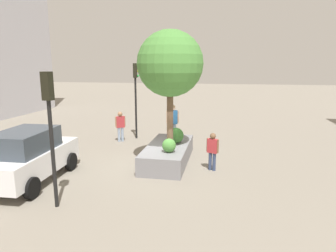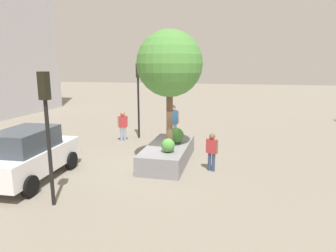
# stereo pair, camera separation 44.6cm
# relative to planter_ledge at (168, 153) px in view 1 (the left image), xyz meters

# --- Properties ---
(ground_plane) EXTENTS (120.00, 120.00, 0.00)m
(ground_plane) POSITION_rel_planter_ledge_xyz_m (-0.60, 0.30, -0.41)
(ground_plane) COLOR gray
(planter_ledge) EXTENTS (4.43, 1.86, 0.83)m
(planter_ledge) POSITION_rel_planter_ledge_xyz_m (0.00, 0.00, 0.00)
(planter_ledge) COLOR gray
(planter_ledge) RESTS_ON ground
(plaza_tree) EXTENTS (2.82, 2.82, 5.12)m
(plaza_tree) POSITION_rel_planter_ledge_xyz_m (-0.57, -0.20, 4.10)
(plaza_tree) COLOR brown
(plaza_tree) RESTS_ON planter_ledge
(boxwood_shrub) EXTENTS (0.74, 0.74, 0.74)m
(boxwood_shrub) POSITION_rel_planter_ledge_xyz_m (0.41, -0.31, 0.78)
(boxwood_shrub) COLOR #3D7A33
(boxwood_shrub) RESTS_ON planter_ledge
(hedge_clump) EXTENTS (0.59, 0.59, 0.59)m
(hedge_clump) POSITION_rel_planter_ledge_xyz_m (-1.13, -0.26, 0.71)
(hedge_clump) COLOR #4C8C3D
(hedge_clump) RESTS_ON planter_ledge
(skateboard) EXTENTS (0.25, 0.81, 0.07)m
(skateboard) POSITION_rel_planter_ledge_xyz_m (0.57, -0.11, 0.47)
(skateboard) COLOR black
(skateboard) RESTS_ON planter_ledge
(skateboarder) EXTENTS (0.27, 0.58, 1.74)m
(skateboarder) POSITION_rel_planter_ledge_xyz_m (0.57, -0.11, 1.49)
(skateboarder) COLOR #8C9EB7
(skateboarder) RESTS_ON skateboard
(police_car) EXTENTS (4.55, 2.24, 2.08)m
(police_car) POSITION_rel_planter_ledge_xyz_m (-3.41, 4.81, 0.65)
(police_car) COLOR white
(police_car) RESTS_ON ground
(traffic_light_corner) EXTENTS (0.35, 0.37, 4.58)m
(traffic_light_corner) POSITION_rel_planter_ledge_xyz_m (4.20, 2.79, 2.71)
(traffic_light_corner) COLOR black
(traffic_light_corner) RESTS_ON ground
(traffic_light_median) EXTENTS (0.36, 0.31, 4.29)m
(traffic_light_median) POSITION_rel_planter_ledge_xyz_m (-5.10, 2.68, 2.53)
(traffic_light_median) COLOR black
(traffic_light_median) RESTS_ON ground
(pedestrian_crossing) EXTENTS (0.34, 0.53, 1.65)m
(pedestrian_crossing) POSITION_rel_planter_ledge_xyz_m (-0.75, -2.09, 0.54)
(pedestrian_crossing) COLOR navy
(pedestrian_crossing) RESTS_ON ground
(bystander_watching) EXTENTS (0.43, 0.53, 1.79)m
(bystander_watching) POSITION_rel_planter_ledge_xyz_m (3.24, 3.49, 0.62)
(bystander_watching) COLOR #8C9EB7
(bystander_watching) RESTS_ON ground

